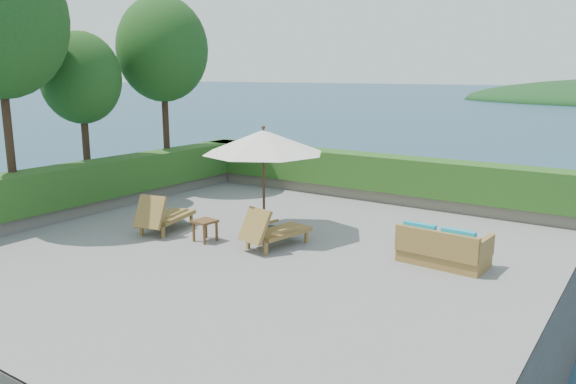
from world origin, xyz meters
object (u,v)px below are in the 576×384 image
Objects in this scene: lounge_left at (163,215)px; lounge_right at (273,230)px; patio_umbrella at (263,143)px; wicker_loveseat at (442,249)px; side_table at (205,224)px.

lounge_left is 2.90m from lounge_right.
patio_umbrella is 4.62m from wicker_loveseat.
lounge_right is 3.36× the size of side_table.
lounge_right is 0.98× the size of wicker_loveseat.
side_table is at bearing -160.08° from wicker_loveseat.
wicker_loveseat is (4.93, 1.45, -0.08)m from side_table.
patio_umbrella is 2.10m from lounge_right.
lounge_right is (0.83, -0.80, -1.75)m from patio_umbrella.
patio_umbrella reaches higher than lounge_left.
lounge_right is 1.59m from side_table.
patio_umbrella is at bearing 147.40° from lounge_right.
lounge_left is at bearing 178.97° from side_table.
patio_umbrella is 6.11× the size of side_table.
side_table is at bearing -150.76° from lounge_right.
wicker_loveseat is at bearing 27.35° from lounge_right.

